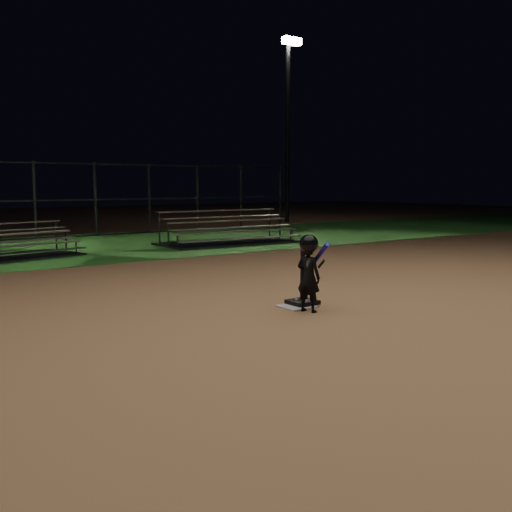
# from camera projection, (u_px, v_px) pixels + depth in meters

# --- Properties ---
(ground) EXTENTS (80.00, 80.00, 0.00)m
(ground) POSITION_uv_depth(u_px,v_px,m) (297.00, 307.00, 8.53)
(ground) COLOR #AC794E
(ground) RESTS_ON ground
(grass_strip) EXTENTS (60.00, 8.00, 0.01)m
(grass_strip) POSITION_uv_depth(u_px,v_px,m) (68.00, 247.00, 16.55)
(grass_strip) COLOR #24601F
(grass_strip) RESTS_ON ground
(home_plate) EXTENTS (0.45, 0.45, 0.02)m
(home_plate) POSITION_uv_depth(u_px,v_px,m) (297.00, 306.00, 8.53)
(home_plate) COLOR beige
(home_plate) RESTS_ON ground
(batting_tee) EXTENTS (0.38, 0.38, 0.81)m
(batting_tee) POSITION_uv_depth(u_px,v_px,m) (302.00, 294.00, 8.63)
(batting_tee) COLOR black
(batting_tee) RESTS_ON home_plate
(child_batter) EXTENTS (0.42, 0.63, 1.09)m
(child_batter) POSITION_uv_depth(u_px,v_px,m) (309.00, 271.00, 8.16)
(child_batter) COLOR black
(child_batter) RESTS_ON ground
(bleacher_left) EXTENTS (3.70, 2.37, 0.84)m
(bleacher_left) POSITION_uv_depth(u_px,v_px,m) (5.00, 252.00, 14.00)
(bleacher_left) COLOR #B3B2B7
(bleacher_left) RESTS_ON ground
(bleacher_right) EXTENTS (4.12, 2.10, 1.00)m
(bleacher_right) POSITION_uv_depth(u_px,v_px,m) (228.00, 237.00, 17.59)
(bleacher_right) COLOR #B4B4B9
(bleacher_right) RESTS_ON ground
(backstop_fence) EXTENTS (20.08, 0.08, 2.50)m
(backstop_fence) POSITION_uv_depth(u_px,v_px,m) (35.00, 201.00, 18.81)
(backstop_fence) COLOR #38383D
(backstop_fence) RESTS_ON ground
(light_pole_right) EXTENTS (0.90, 0.53, 8.30)m
(light_pole_right) POSITION_uv_depth(u_px,v_px,m) (288.00, 114.00, 26.93)
(light_pole_right) COLOR #2D2D30
(light_pole_right) RESTS_ON ground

